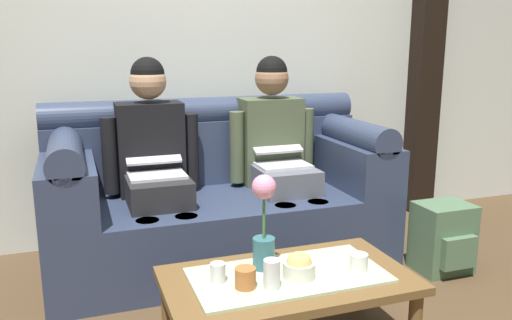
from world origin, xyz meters
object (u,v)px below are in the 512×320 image
object	(u,v)px
cup_near_right	(218,272)
couch	(218,199)
backpack_right	(443,238)
flower_vase	(264,222)
cup_far_left	(359,262)
person_right	(277,149)
coffee_table	(288,285)
cup_far_center	(245,278)
cup_near_left	(272,274)
person_left	(154,157)
snack_bowl	(299,267)

from	to	relation	value
cup_near_right	couch	bearing A→B (deg)	74.51
backpack_right	flower_vase	bearing A→B (deg)	-163.32
flower_vase	cup_far_left	bearing A→B (deg)	-23.74
person_right	cup_far_left	distance (m)	1.19
coffee_table	cup_far_center	world-z (taller)	cup_far_center
cup_far_center	backpack_right	world-z (taller)	cup_far_center
backpack_right	cup_near_left	bearing A→B (deg)	-156.40
couch	person_right	size ratio (longest dim) A/B	1.62
couch	person_left	distance (m)	0.47
snack_bowl	cup_near_right	distance (m)	0.33
couch	cup_far_left	bearing A→B (deg)	-75.94
flower_vase	couch	bearing A→B (deg)	85.69
couch	backpack_right	bearing A→B (deg)	-28.17
person_left	coffee_table	size ratio (longest dim) A/B	1.18
person_right	cup_far_center	size ratio (longest dim) A/B	14.68
person_left	snack_bowl	size ratio (longest dim) A/B	9.21
couch	person_right	distance (m)	0.47
couch	flower_vase	distance (m)	1.02
cup_far_center	cup_near_right	bearing A→B (deg)	135.05
flower_vase	cup_far_center	size ratio (longest dim) A/B	4.92
person_left	person_right	distance (m)	0.76
cup_far_center	cup_far_left	size ratio (longest dim) A/B	1.10
cup_far_left	cup_far_center	bearing A→B (deg)	178.55
coffee_table	cup_far_left	size ratio (longest dim) A/B	13.61
person_left	snack_bowl	distance (m)	1.23
person_right	cup_far_center	bearing A→B (deg)	-117.09
coffee_table	flower_vase	world-z (taller)	flower_vase
cup_far_center	coffee_table	bearing A→B (deg)	16.05
cup_near_left	backpack_right	size ratio (longest dim) A/B	0.29
cup_far_center	cup_far_left	world-z (taller)	cup_far_center
coffee_table	flower_vase	size ratio (longest dim) A/B	2.52
flower_vase	cup_near_right	world-z (taller)	flower_vase
cup_far_center	person_left	bearing A→B (deg)	98.53
couch	person_right	xyz separation A→B (m)	(0.38, -0.00, 0.28)
couch	coffee_table	size ratio (longest dim) A/B	1.92
cup_near_left	cup_near_right	xyz separation A→B (m)	(-0.18, 0.12, -0.02)
snack_bowl	cup_near_right	xyz separation A→B (m)	(-0.32, 0.07, -0.00)
couch	person_right	bearing A→B (deg)	-0.34
snack_bowl	person_right	bearing A→B (deg)	72.81
flower_vase	snack_bowl	world-z (taller)	flower_vase
person_right	snack_bowl	xyz separation A→B (m)	(-0.35, -1.13, -0.25)
couch	snack_bowl	xyz separation A→B (m)	(0.03, -1.13, 0.03)
cup_near_left	cup_far_left	distance (m)	0.40
person_left	backpack_right	xyz separation A→B (m)	(1.55, -0.62, -0.46)
cup_near_left	person_right	bearing A→B (deg)	67.52
coffee_table	cup_far_center	xyz separation A→B (m)	(-0.21, -0.06, 0.09)
couch	cup_far_center	bearing A→B (deg)	-100.22
snack_bowl	cup_far_left	world-z (taller)	snack_bowl
person_right	cup_near_left	size ratio (longest dim) A/B	10.39
snack_bowl	coffee_table	bearing A→B (deg)	124.26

